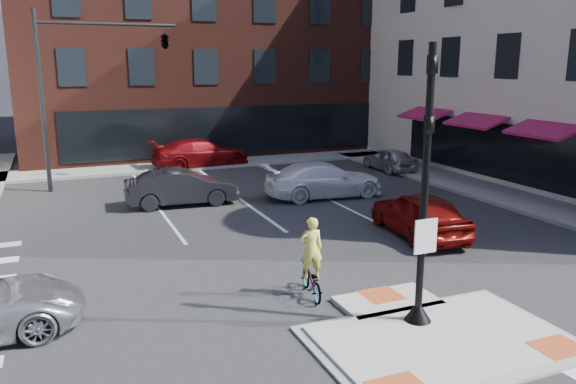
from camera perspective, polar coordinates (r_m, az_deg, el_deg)
name	(u,v)px	position (r m, az deg, el deg)	size (l,w,h in m)	color
ground	(428,333)	(12.86, 14.05, -13.71)	(120.00, 120.00, 0.00)	#28282B
refuge_island	(436,336)	(12.65, 14.77, -13.95)	(5.40, 4.65, 0.13)	gray
sidewalk_e	(492,192)	(26.76, 20.02, 0.04)	(3.00, 24.00, 0.15)	gray
sidewalk_n	(243,161)	(33.18, -4.59, 3.15)	(26.00, 3.00, 0.15)	gray
building_n	(198,33)	(42.37, -9.15, 15.63)	(24.40, 18.40, 15.50)	#4D1F18
building_far_left	(83,71)	(61.19, -20.13, 11.51)	(10.00, 12.00, 10.00)	slate
building_far_right	(204,61)	(65.13, -8.52, 13.06)	(12.00, 12.00, 12.00)	brown
signal_pole	(423,223)	(12.31, 13.56, -3.11)	(0.60, 0.60, 5.98)	black
mast_arm_signal	(133,52)	(27.35, -15.46, 13.57)	(6.10, 2.24, 8.00)	black
red_sedan	(419,214)	(19.36, 13.17, -2.15)	(1.80, 4.46, 1.52)	maroon
white_pickup	(324,180)	(24.40, 3.70, 1.25)	(2.12, 5.21, 1.51)	white
bg_car_dark	(181,187)	(23.36, -10.78, 0.49)	(1.58, 4.52, 1.49)	#232328
bg_car_silver	(390,159)	(30.85, 10.29, 3.28)	(1.48, 3.69, 1.26)	silver
bg_car_red	(201,153)	(31.88, -8.83, 3.94)	(2.21, 5.43, 1.58)	maroon
cyclist	(311,270)	(14.07, 2.35, -7.89)	(0.79, 1.64, 2.04)	#3F3F44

